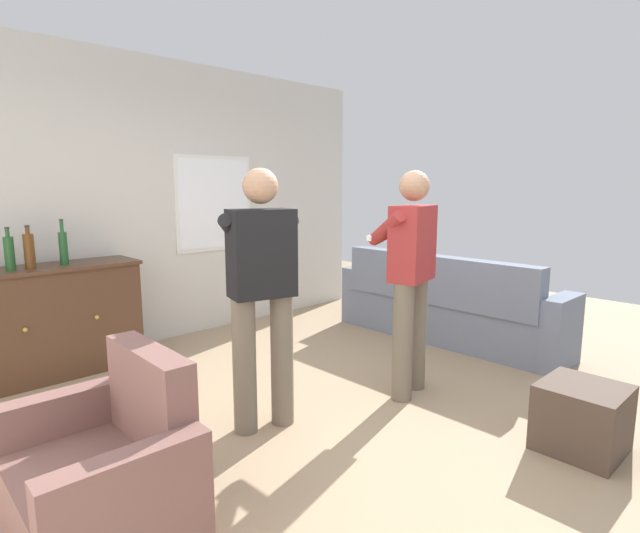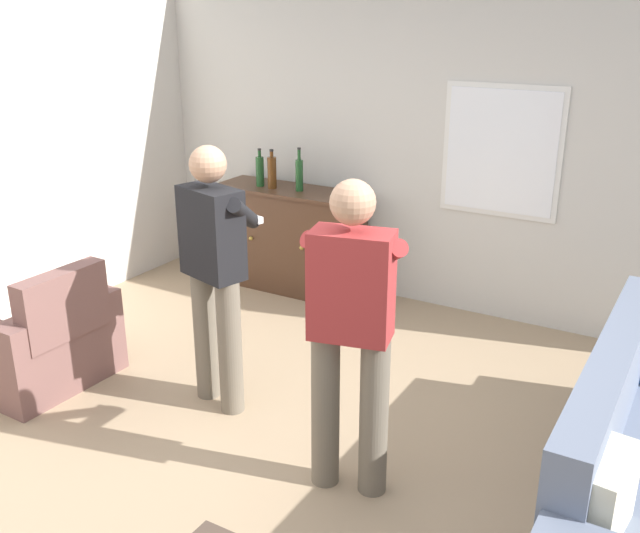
# 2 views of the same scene
# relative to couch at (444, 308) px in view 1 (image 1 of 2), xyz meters

# --- Properties ---
(ground) EXTENTS (10.40, 10.40, 0.00)m
(ground) POSITION_rel_couch_xyz_m (-1.97, -0.56, -0.34)
(ground) COLOR #9E8466
(wall_back_with_window) EXTENTS (5.20, 0.15, 2.80)m
(wall_back_with_window) POSITION_rel_couch_xyz_m (-1.95, 2.10, 1.06)
(wall_back_with_window) COLOR beige
(wall_back_with_window) RESTS_ON ground
(couch) EXTENTS (0.57, 2.43, 0.90)m
(couch) POSITION_rel_couch_xyz_m (0.00, 0.00, 0.00)
(couch) COLOR slate
(couch) RESTS_ON ground
(armchair) EXTENTS (0.67, 0.89, 0.85)m
(armchair) POSITION_rel_couch_xyz_m (-3.61, -0.58, -0.05)
(armchair) COLOR brown
(armchair) RESTS_ON ground
(sideboard_cabinet) EXTENTS (1.36, 0.49, 0.93)m
(sideboard_cabinet) POSITION_rel_couch_xyz_m (-3.13, 1.74, 0.12)
(sideboard_cabinet) COLOR #472D1E
(sideboard_cabinet) RESTS_ON ground
(bottle_wine_green) EXTENTS (0.07, 0.07, 0.38)m
(bottle_wine_green) POSITION_rel_couch_xyz_m (-3.02, 1.72, 0.73)
(bottle_wine_green) COLOR #1E4C23
(bottle_wine_green) RESTS_ON sideboard_cabinet
(bottle_liquor_amber) EXTENTS (0.07, 0.07, 0.33)m
(bottle_liquor_amber) POSITION_rel_couch_xyz_m (-3.41, 1.69, 0.72)
(bottle_liquor_amber) COLOR #1E4C23
(bottle_liquor_amber) RESTS_ON sideboard_cabinet
(bottle_spirits_clear) EXTENTS (0.08, 0.08, 0.34)m
(bottle_spirits_clear) POSITION_rel_couch_xyz_m (-3.28, 1.68, 0.73)
(bottle_spirits_clear) COLOR #593314
(bottle_spirits_clear) RESTS_ON sideboard_cabinet
(ottoman) EXTENTS (0.45, 0.45, 0.40)m
(ottoman) POSITION_rel_couch_xyz_m (-1.25, -1.74, -0.14)
(ottoman) COLOR #47382D
(ottoman) RESTS_ON ground
(person_standing_left) EXTENTS (0.54, 0.52, 1.68)m
(person_standing_left) POSITION_rel_couch_xyz_m (-2.44, -0.19, 0.59)
(person_standing_left) COLOR #6B6051
(person_standing_left) RESTS_ON ground
(person_standing_right) EXTENTS (0.54, 0.51, 1.68)m
(person_standing_right) POSITION_rel_couch_xyz_m (-1.32, -0.52, 0.59)
(person_standing_right) COLOR #6B6051
(person_standing_right) RESTS_ON ground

